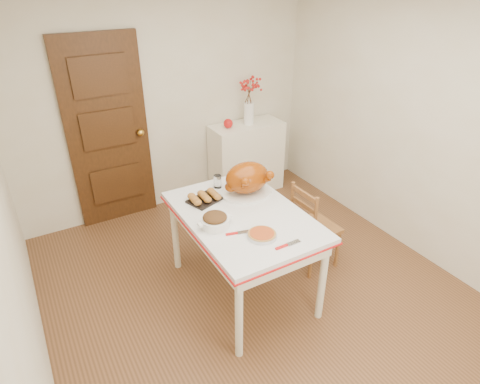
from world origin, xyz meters
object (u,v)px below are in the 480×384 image
chair_oak (315,226)px  pumpkin_pie (262,234)px  kitchen_table (243,253)px  sideboard (247,158)px  turkey_platter (247,179)px

chair_oak → pumpkin_pie: chair_oak is taller
kitchen_table → pumpkin_pie: size_ratio=6.18×
kitchen_table → sideboard: bearing=58.1°
chair_oak → turkey_platter: (-0.59, 0.28, 0.53)m
chair_oak → pumpkin_pie: (-0.84, -0.34, 0.40)m
kitchen_table → pumpkin_pie: pumpkin_pie is taller
kitchen_table → turkey_platter: (0.20, 0.27, 0.56)m
kitchen_table → chair_oak: bearing=-0.6°
kitchen_table → chair_oak: (0.79, -0.01, 0.03)m
turkey_platter → pumpkin_pie: 0.68m
sideboard → kitchen_table: bearing=-121.9°
sideboard → turkey_platter: (-0.81, -1.36, 0.51)m
kitchen_table → pumpkin_pie: (-0.04, -0.35, 0.43)m
pumpkin_pie → kitchen_table: bearing=83.1°
turkey_platter → chair_oak: bearing=-5.8°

